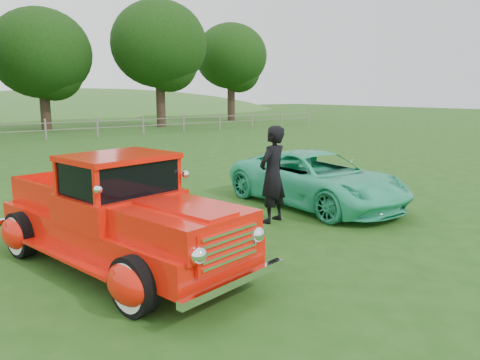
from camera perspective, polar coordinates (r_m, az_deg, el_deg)
ground at (r=7.60m, az=1.31°, el=-10.08°), size 140.00×140.00×0.00m
tree_near_east at (r=35.88m, az=-23.08°, el=13.99°), size 6.80×6.80×8.33m
tree_mid_east at (r=37.07m, az=-9.85°, el=15.98°), size 7.20×7.20×9.44m
tree_far_east at (r=44.41m, az=-1.10°, el=14.83°), size 6.60×6.60×8.86m
red_pickup at (r=7.46m, az=-14.57°, el=-4.40°), size 2.89×5.22×1.78m
teal_sedan at (r=11.31m, az=9.30°, el=0.13°), size 2.26×4.69×1.29m
man at (r=9.69m, az=3.98°, el=0.67°), size 0.83×0.65×2.02m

